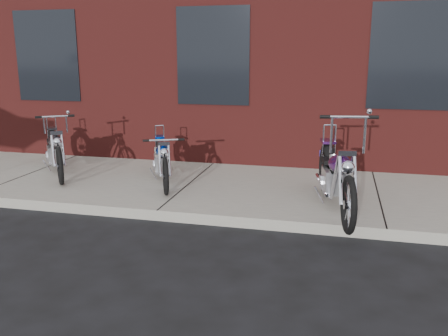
# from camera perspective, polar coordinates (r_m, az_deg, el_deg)

# --- Properties ---
(ground) EXTENTS (120.00, 120.00, 0.00)m
(ground) POSITION_cam_1_polar(r_m,az_deg,el_deg) (6.62, -8.03, -6.32)
(ground) COLOR black
(ground) RESTS_ON ground
(sidewalk) EXTENTS (22.00, 3.00, 0.15)m
(sidewalk) POSITION_cam_1_polar(r_m,az_deg,el_deg) (7.94, -4.08, -2.29)
(sidewalk) COLOR gray
(sidewalk) RESTS_ON ground
(chopper_purple) EXTENTS (0.70, 2.44, 1.38)m
(chopper_purple) POSITION_cam_1_polar(r_m,az_deg,el_deg) (6.63, 13.31, -1.16)
(chopper_purple) COLOR black
(chopper_purple) RESTS_ON sidewalk
(chopper_blue) EXTENTS (0.92, 1.87, 0.87)m
(chopper_blue) POSITION_cam_1_polar(r_m,az_deg,el_deg) (7.91, -7.42, 0.83)
(chopper_blue) COLOR black
(chopper_blue) RESTS_ON sidewalk
(chopper_third) EXTENTS (1.39, 1.82, 1.11)m
(chopper_third) POSITION_cam_1_polar(r_m,az_deg,el_deg) (8.94, -19.56, 1.84)
(chopper_third) COLOR black
(chopper_third) RESTS_ON sidewalk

